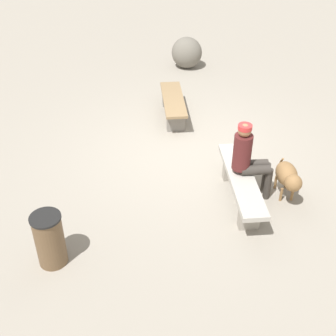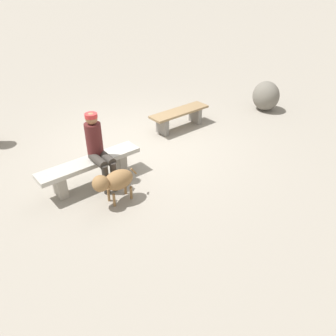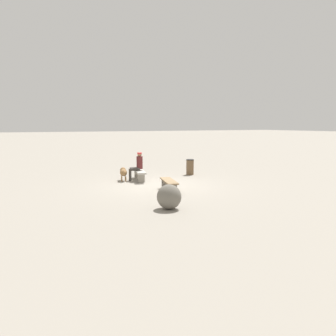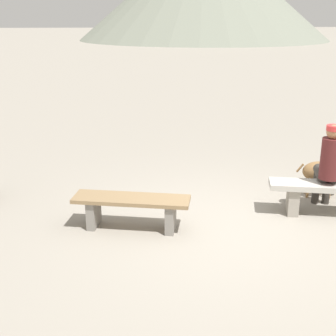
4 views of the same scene
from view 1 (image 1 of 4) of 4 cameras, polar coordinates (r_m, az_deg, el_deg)
name	(u,v)px [view 1 (image 1 of 4)]	position (r m, az deg, el deg)	size (l,w,h in m)	color
ground	(189,154)	(8.34, 2.66, 1.78)	(210.00, 210.00, 0.06)	gray
bench_left	(173,104)	(9.30, 0.67, 8.07)	(1.59, 0.77, 0.44)	gray
bench_right	(241,184)	(7.08, 9.20, -1.96)	(1.92, 0.82, 0.48)	gray
seated_person	(249,157)	(6.98, 10.19, 1.35)	(0.41, 0.64, 1.32)	#511E1E
dog	(288,176)	(7.27, 14.90, -1.03)	(0.80, 0.45, 0.60)	olive
trash_bin	(50,240)	(6.19, -14.70, -8.73)	(0.41, 0.41, 0.80)	brown
boulder	(187,53)	(11.64, 2.38, 14.33)	(0.67, 0.76, 0.77)	#6B665B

